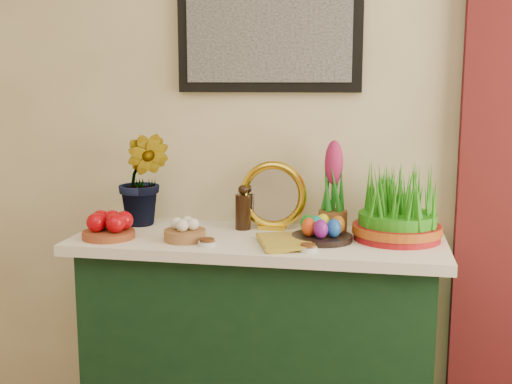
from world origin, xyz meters
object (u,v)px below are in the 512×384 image
(book, at_px, (260,242))
(wheatgrass_sabzeh, at_px, (398,208))
(hyacinth_green, at_px, (143,164))
(mirror, at_px, (273,196))
(sideboard, at_px, (258,351))

(book, bearing_deg, wheatgrass_sabzeh, 2.75)
(hyacinth_green, height_order, wheatgrass_sabzeh, hyacinth_green)
(mirror, distance_m, book, 0.31)
(mirror, height_order, wheatgrass_sabzeh, mirror)
(wheatgrass_sabzeh, bearing_deg, book, -158.50)
(sideboard, bearing_deg, book, -77.12)
(mirror, bearing_deg, wheatgrass_sabzeh, -11.40)
(sideboard, xyz_separation_m, book, (0.03, -0.15, 0.48))
(mirror, xyz_separation_m, book, (0.00, -0.29, -0.12))
(book, relative_size, wheatgrass_sabzeh, 0.71)
(sideboard, relative_size, wheatgrass_sabzeh, 3.92)
(sideboard, height_order, book, book)
(mirror, xyz_separation_m, wheatgrass_sabzeh, (0.48, -0.10, -0.01))
(book, bearing_deg, hyacinth_green, 135.52)
(hyacinth_green, distance_m, book, 0.63)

